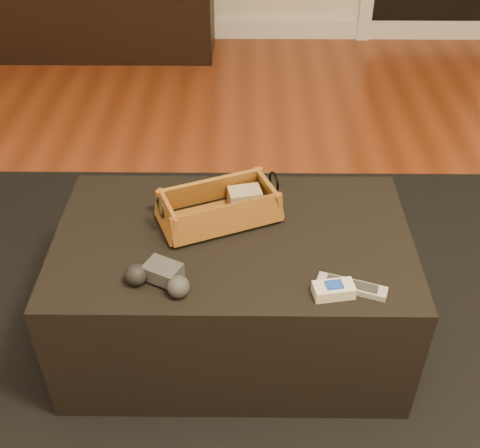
{
  "coord_description": "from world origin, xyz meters",
  "views": [
    {
      "loc": [
        0.09,
        -1.13,
        1.5
      ],
      "look_at": [
        0.07,
        0.14,
        0.49
      ],
      "focal_mm": 45.0,
      "sensor_mm": 36.0,
      "label": 1
    }
  ],
  "objects_px": {
    "tv_remote": "(215,217)",
    "ottoman": "(233,290)",
    "media_cabinet": "(84,2)",
    "cream_gadget": "(334,290)",
    "game_controller": "(159,277)",
    "wicker_basket": "(219,208)",
    "silver_remote": "(352,286)"
  },
  "relations": [
    {
      "from": "ottoman",
      "to": "tv_remote",
      "type": "bearing_deg",
      "value": 131.52
    },
    {
      "from": "wicker_basket",
      "to": "tv_remote",
      "type": "bearing_deg",
      "value": -120.88
    },
    {
      "from": "wicker_basket",
      "to": "cream_gadget",
      "type": "distance_m",
      "value": 0.42
    },
    {
      "from": "media_cabinet",
      "to": "wicker_basket",
      "type": "relative_size",
      "value": 4.07
    },
    {
      "from": "game_controller",
      "to": "silver_remote",
      "type": "xyz_separation_m",
      "value": [
        0.48,
        -0.01,
        -0.02
      ]
    },
    {
      "from": "media_cabinet",
      "to": "game_controller",
      "type": "xyz_separation_m",
      "value": [
        0.76,
        -2.54,
        0.16
      ]
    },
    {
      "from": "media_cabinet",
      "to": "game_controller",
      "type": "height_order",
      "value": "media_cabinet"
    },
    {
      "from": "tv_remote",
      "to": "silver_remote",
      "type": "xyz_separation_m",
      "value": [
        0.35,
        -0.26,
        -0.01
      ]
    },
    {
      "from": "media_cabinet",
      "to": "silver_remote",
      "type": "height_order",
      "value": "media_cabinet"
    },
    {
      "from": "tv_remote",
      "to": "cream_gadget",
      "type": "bearing_deg",
      "value": -71.15
    },
    {
      "from": "wicker_basket",
      "to": "cream_gadget",
      "type": "height_order",
      "value": "wicker_basket"
    },
    {
      "from": "tv_remote",
      "to": "wicker_basket",
      "type": "xyz_separation_m",
      "value": [
        0.01,
        0.02,
        0.02
      ]
    },
    {
      "from": "media_cabinet",
      "to": "cream_gadget",
      "type": "xyz_separation_m",
      "value": [
        1.2,
        -2.57,
        0.15
      ]
    },
    {
      "from": "ottoman",
      "to": "tv_remote",
      "type": "xyz_separation_m",
      "value": [
        -0.05,
        0.06,
        0.23
      ]
    },
    {
      "from": "media_cabinet",
      "to": "ottoman",
      "type": "distance_m",
      "value": 2.53
    },
    {
      "from": "media_cabinet",
      "to": "game_controller",
      "type": "bearing_deg",
      "value": -73.36
    },
    {
      "from": "wicker_basket",
      "to": "silver_remote",
      "type": "bearing_deg",
      "value": -39.35
    },
    {
      "from": "wicker_basket",
      "to": "game_controller",
      "type": "relative_size",
      "value": 2.06
    },
    {
      "from": "tv_remote",
      "to": "ottoman",
      "type": "bearing_deg",
      "value": -76.72
    },
    {
      "from": "tv_remote",
      "to": "wicker_basket",
      "type": "bearing_deg",
      "value": 30.87
    },
    {
      "from": "media_cabinet",
      "to": "silver_remote",
      "type": "xyz_separation_m",
      "value": [
        1.24,
        -2.55,
        0.14
      ]
    },
    {
      "from": "tv_remote",
      "to": "cream_gadget",
      "type": "xyz_separation_m",
      "value": [
        0.31,
        -0.28,
        -0.0
      ]
    },
    {
      "from": "ottoman",
      "to": "silver_remote",
      "type": "bearing_deg",
      "value": -34.1
    },
    {
      "from": "media_cabinet",
      "to": "ottoman",
      "type": "bearing_deg",
      "value": -68.15
    },
    {
      "from": "ottoman",
      "to": "game_controller",
      "type": "bearing_deg",
      "value": -132.57
    },
    {
      "from": "game_controller",
      "to": "silver_remote",
      "type": "bearing_deg",
      "value": -1.01
    },
    {
      "from": "cream_gadget",
      "to": "game_controller",
      "type": "bearing_deg",
      "value": 176.15
    },
    {
      "from": "media_cabinet",
      "to": "cream_gadget",
      "type": "distance_m",
      "value": 2.84
    },
    {
      "from": "tv_remote",
      "to": "game_controller",
      "type": "distance_m",
      "value": 0.29
    },
    {
      "from": "game_controller",
      "to": "tv_remote",
      "type": "bearing_deg",
      "value": 63.18
    },
    {
      "from": "ottoman",
      "to": "cream_gadget",
      "type": "bearing_deg",
      "value": -41.63
    },
    {
      "from": "game_controller",
      "to": "cream_gadget",
      "type": "xyz_separation_m",
      "value": [
        0.43,
        -0.03,
        -0.01
      ]
    }
  ]
}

